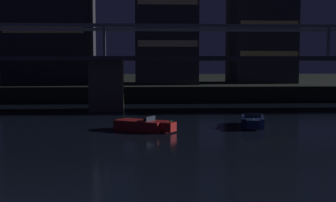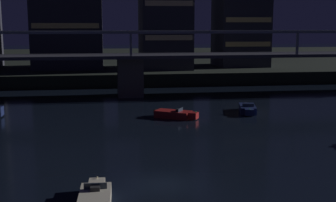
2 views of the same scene
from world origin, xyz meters
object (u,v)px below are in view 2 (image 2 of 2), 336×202
tower_east_tall (241,8)px  speedboat_mid_center (175,114)px  river_bridge (130,64)px  speedboat_near_right (248,109)px  speedboat_mid_left (95,199)px

tower_east_tall → speedboat_mid_center: size_ratio=4.73×
speedboat_mid_center → river_bridge: bearing=103.8°
river_bridge → tower_east_tall: (22.80, 21.23, 8.90)m
river_bridge → tower_east_tall: 32.41m
river_bridge → speedboat_near_right: size_ratio=19.58×
river_bridge → speedboat_mid_center: 17.45m
tower_east_tall → river_bridge: bearing=-137.0°
river_bridge → speedboat_near_right: (13.05, -14.50, -4.17)m
tower_east_tall → speedboat_mid_center: (-18.77, -37.69, -13.07)m
river_bridge → speedboat_mid_center: bearing=-76.2°
tower_east_tall → speedboat_mid_left: 68.35m
speedboat_mid_left → speedboat_mid_center: bearing=70.6°
speedboat_mid_center → speedboat_mid_left: bearing=-109.4°
speedboat_near_right → tower_east_tall: bearing=74.7°
river_bridge → tower_east_tall: bearing=43.0°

